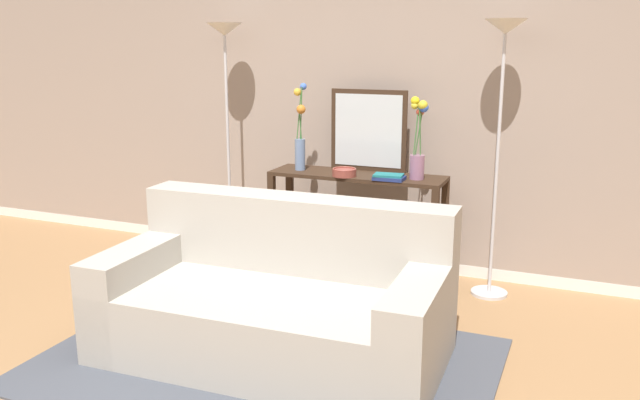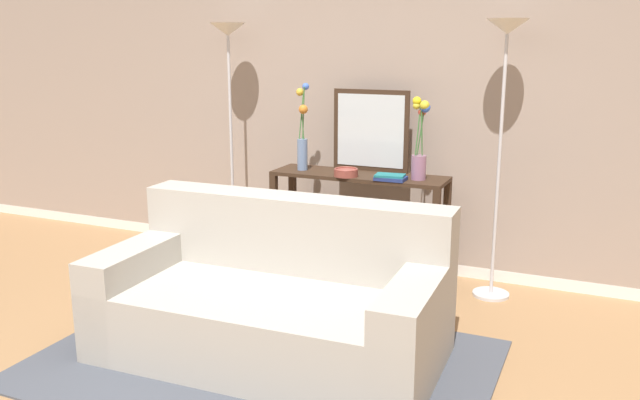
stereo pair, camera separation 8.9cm
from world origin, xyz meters
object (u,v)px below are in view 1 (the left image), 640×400
(couch, at_px, (276,304))
(book_row_under_console, at_px, (312,264))
(floor_lamp_left, at_px, (226,76))
(fruit_bowl, at_px, (344,172))
(console_table, at_px, (357,206))
(vase_short_flowers, at_px, (418,144))
(vase_tall_flowers, at_px, (300,137))
(floor_lamp_right, at_px, (502,82))
(wall_mirror, at_px, (368,131))
(book_stack, at_px, (389,177))

(couch, relative_size, book_row_under_console, 5.66)
(floor_lamp_left, height_order, fruit_bowl, floor_lamp_left)
(console_table, distance_m, book_row_under_console, 0.63)
(vase_short_flowers, height_order, fruit_bowl, vase_short_flowers)
(vase_tall_flowers, relative_size, vase_short_flowers, 1.12)
(couch, height_order, floor_lamp_right, floor_lamp_right)
(wall_mirror, distance_m, book_stack, 0.47)
(console_table, bearing_deg, vase_tall_flowers, -177.57)
(couch, bearing_deg, wall_mirror, 89.12)
(couch, height_order, floor_lamp_left, floor_lamp_left)
(couch, height_order, book_row_under_console, couch)
(couch, distance_m, book_stack, 1.41)
(floor_lamp_left, xyz_separation_m, floor_lamp_right, (2.14, -0.00, 0.00))
(floor_lamp_left, bearing_deg, floor_lamp_right, -0.00)
(couch, xyz_separation_m, floor_lamp_left, (-1.13, 1.43, 1.21))
(floor_lamp_left, distance_m, vase_tall_flowers, 0.80)
(floor_lamp_right, xyz_separation_m, wall_mirror, (-0.99, 0.13, -0.39))
(fruit_bowl, height_order, book_row_under_console, fruit_bowl)
(wall_mirror, height_order, vase_short_flowers, wall_mirror)
(wall_mirror, height_order, book_row_under_console, wall_mirror)
(vase_tall_flowers, bearing_deg, book_row_under_console, 12.87)
(fruit_bowl, bearing_deg, console_table, 63.62)
(wall_mirror, relative_size, fruit_bowl, 3.47)
(couch, relative_size, floor_lamp_left, 1.03)
(vase_short_flowers, distance_m, fruit_bowl, 0.58)
(couch, xyz_separation_m, wall_mirror, (0.02, 1.56, 0.82))
(floor_lamp_right, distance_m, book_stack, 1.01)
(floor_lamp_right, xyz_separation_m, fruit_bowl, (-1.07, -0.15, -0.67))
(book_stack, bearing_deg, vase_short_flowers, 30.98)
(vase_tall_flowers, xyz_separation_m, vase_short_flowers, (0.92, 0.00, 0.01))
(wall_mirror, relative_size, book_stack, 2.74)
(wall_mirror, bearing_deg, vase_short_flowers, -21.53)
(floor_lamp_left, height_order, vase_short_flowers, floor_lamp_left)
(vase_tall_flowers, distance_m, fruit_bowl, 0.47)
(console_table, xyz_separation_m, floor_lamp_left, (-1.12, 0.03, 0.95))
(floor_lamp_right, distance_m, book_row_under_console, 2.02)
(wall_mirror, relative_size, vase_short_flowers, 1.05)
(couch, distance_m, vase_short_flowers, 1.65)
(couch, distance_m, book_row_under_console, 1.47)
(floor_lamp_left, bearing_deg, console_table, -1.41)
(wall_mirror, relative_size, book_row_under_console, 1.77)
(console_table, height_order, wall_mirror, wall_mirror)
(vase_tall_flowers, distance_m, book_row_under_console, 1.02)
(floor_lamp_left, bearing_deg, fruit_bowl, -7.80)
(vase_tall_flowers, distance_m, book_stack, 0.79)
(wall_mirror, distance_m, vase_short_flowers, 0.47)
(floor_lamp_right, distance_m, vase_tall_flowers, 1.54)
(couch, distance_m, floor_lamp_right, 2.13)
(floor_lamp_left, xyz_separation_m, book_row_under_console, (0.75, -0.03, -1.46))
(floor_lamp_right, relative_size, fruit_bowl, 10.87)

